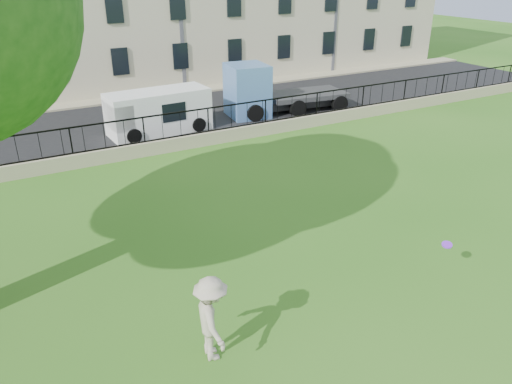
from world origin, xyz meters
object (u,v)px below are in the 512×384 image
frisbee (447,245)px  man (212,319)px  blue_truck (286,87)px  white_van (159,112)px

frisbee → man: bearing=177.0°
man → blue_truck: (11.54, 15.50, 0.41)m
man → blue_truck: 19.33m
frisbee → white_van: 15.87m
man → white_van: (4.12, 15.35, 0.05)m
white_van → blue_truck: blue_truck is taller
white_van → blue_truck: bearing=-2.2°
white_van → blue_truck: size_ratio=0.74×
white_van → man: bearing=-108.5°
man → white_van: bearing=-7.5°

